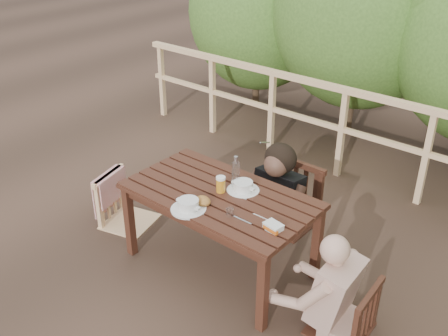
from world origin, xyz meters
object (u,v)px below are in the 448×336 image
Objects in this scene: soup_near at (188,205)px; tumbler at (230,213)px; bottle at (236,172)px; woman at (291,159)px; chair_right at (346,284)px; beer_glass at (221,185)px; chair_left at (126,181)px; soup_far at (243,187)px; chair_far at (288,174)px; butter_tub at (273,227)px; diner_right at (353,261)px; bread_roll at (203,201)px; table at (220,231)px.

soup_near is 0.32m from tumbler.
bottle is 0.44m from tumbler.
woman reaches higher than soup_near.
chair_right is 5.80× the size of beer_glass.
soup_far is at bearing -94.27° from chair_left.
soup_far is (0.04, -0.74, 0.07)m from woman.
chair_far reaches higher than butter_tub.
bread_roll is at bearing 96.43° from diner_right.
chair_right is 0.21m from diner_right.
bread_roll is at bearing -164.27° from butter_tub.
soup_far is 1.80× the size of beer_glass.
diner_right is at bearing -8.78° from bottle.
chair_right is 1.07m from soup_far.
woman is at bearing 92.96° from soup_far.
soup_far is 0.13m from bottle.
chair_left is 2.18m from chair_right.
beer_glass is at bearing -103.02° from bottle.
beer_glass is (-1.13, 0.03, 0.34)m from chair_right.
tumbler is (-0.90, -0.18, 0.10)m from diner_right.
diner_right is at bearing 21.54° from butter_tub.
soup_near is 0.49m from soup_far.
soup_near is at bearing -107.80° from bread_roll.
butter_tub reaches higher than table.
butter_tub is (0.60, -0.15, -0.04)m from beer_glass.
butter_tub is (0.63, 0.19, -0.02)m from soup_near.
chair_right is at bearing 87.16° from diner_right.
table is 1.12× the size of woman.
bottle is (-0.05, -0.73, 0.16)m from woman.
chair_left is at bearing 88.63° from diner_right.
chair_far is at bearing 126.77° from butter_tub.
woman is at bearing 86.41° from bottle.
bread_roll is at bearing -93.57° from bottle.
chair_right is at bearing 22.21° from butter_tub.
butter_tub is (1.65, -0.06, 0.26)m from chair_left.
chair_far reaches higher than tumbler.
woman reaches higher than beer_glass.
soup_far is 0.18m from beer_glass.
bread_roll is (-1.12, -0.19, 0.31)m from chair_right.
bread_roll is 0.38m from bottle.
chair_left is 0.68× the size of woman.
table is at bearing -98.37° from bottle.
table is 0.50m from soup_near.
table is 5.39× the size of bottle.
soup_far is (0.04, -0.72, 0.21)m from chair_far.
diner_right is 4.85× the size of soup_far.
chair_far is 3.88× the size of soup_near.
tumbler is (-0.87, -0.18, 0.30)m from chair_right.
chair_right is 6.40× the size of butter_tub.
chair_far is at bearing 90.04° from woman.
butter_tub is at bearing 99.40° from diner_right.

